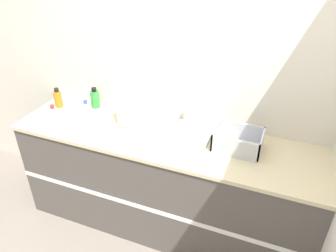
{
  "coord_description": "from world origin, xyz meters",
  "views": [
    {
      "loc": [
        0.78,
        -1.59,
        2.25
      ],
      "look_at": [
        0.04,
        0.27,
        1.03
      ],
      "focal_mm": 35.0,
      "sensor_mm": 36.0,
      "label": 1
    }
  ],
  "objects_px": {
    "sink": "(180,133)",
    "paper_towel_roll": "(125,108)",
    "bottle_green": "(95,99)",
    "bottle_amber": "(58,99)",
    "bottle_clear": "(86,110)",
    "dish_rack": "(238,142)",
    "bottle_white_spray": "(54,115)"
  },
  "relations": [
    {
      "from": "sink",
      "to": "paper_towel_roll",
      "type": "distance_m",
      "value": 0.47
    },
    {
      "from": "bottle_green",
      "to": "bottle_white_spray",
      "type": "height_order",
      "value": "bottle_green"
    },
    {
      "from": "bottle_amber",
      "to": "sink",
      "type": "bearing_deg",
      "value": -2.05
    },
    {
      "from": "bottle_clear",
      "to": "bottle_white_spray",
      "type": "height_order",
      "value": "bottle_white_spray"
    },
    {
      "from": "paper_towel_roll",
      "to": "dish_rack",
      "type": "relative_size",
      "value": 0.88
    },
    {
      "from": "paper_towel_roll",
      "to": "bottle_amber",
      "type": "relative_size",
      "value": 1.65
    },
    {
      "from": "sink",
      "to": "bottle_amber",
      "type": "distance_m",
      "value": 1.14
    },
    {
      "from": "bottle_clear",
      "to": "bottle_green",
      "type": "relative_size",
      "value": 0.83
    },
    {
      "from": "sink",
      "to": "dish_rack",
      "type": "relative_size",
      "value": 1.38
    },
    {
      "from": "bottle_amber",
      "to": "bottle_white_spray",
      "type": "relative_size",
      "value": 1.08
    },
    {
      "from": "bottle_amber",
      "to": "bottle_green",
      "type": "distance_m",
      "value": 0.32
    },
    {
      "from": "bottle_white_spray",
      "to": "paper_towel_roll",
      "type": "bearing_deg",
      "value": 19.94
    },
    {
      "from": "sink",
      "to": "paper_towel_roll",
      "type": "relative_size",
      "value": 1.58
    },
    {
      "from": "dish_rack",
      "to": "bottle_white_spray",
      "type": "distance_m",
      "value": 1.44
    },
    {
      "from": "bottle_clear",
      "to": "bottle_amber",
      "type": "xyz_separation_m",
      "value": [
        -0.33,
        0.06,
        0.01
      ]
    },
    {
      "from": "bottle_green",
      "to": "bottle_white_spray",
      "type": "xyz_separation_m",
      "value": [
        -0.15,
        -0.36,
        -0.01
      ]
    },
    {
      "from": "sink",
      "to": "paper_towel_roll",
      "type": "xyz_separation_m",
      "value": [
        -0.45,
        -0.01,
        0.13
      ]
    },
    {
      "from": "sink",
      "to": "dish_rack",
      "type": "distance_m",
      "value": 0.44
    },
    {
      "from": "dish_rack",
      "to": "bottle_amber",
      "type": "height_order",
      "value": "bottle_amber"
    },
    {
      "from": "bottle_clear",
      "to": "bottle_green",
      "type": "bearing_deg",
      "value": 98.9
    },
    {
      "from": "bottle_clear",
      "to": "sink",
      "type": "bearing_deg",
      "value": 1.4
    },
    {
      "from": "sink",
      "to": "bottle_white_spray",
      "type": "bearing_deg",
      "value": -168.49
    },
    {
      "from": "bottle_amber",
      "to": "paper_towel_roll",
      "type": "bearing_deg",
      "value": -3.95
    },
    {
      "from": "bottle_green",
      "to": "sink",
      "type": "bearing_deg",
      "value": -10.49
    },
    {
      "from": "paper_towel_roll",
      "to": "bottle_white_spray",
      "type": "xyz_separation_m",
      "value": [
        -0.54,
        -0.19,
        -0.08
      ]
    },
    {
      "from": "dish_rack",
      "to": "bottle_white_spray",
      "type": "height_order",
      "value": "bottle_white_spray"
    },
    {
      "from": "sink",
      "to": "bottle_clear",
      "type": "distance_m",
      "value": 0.81
    },
    {
      "from": "sink",
      "to": "bottle_green",
      "type": "distance_m",
      "value": 0.85
    },
    {
      "from": "bottle_amber",
      "to": "bottle_clear",
      "type": "bearing_deg",
      "value": -10.45
    },
    {
      "from": "sink",
      "to": "dish_rack",
      "type": "bearing_deg",
      "value": -1.62
    },
    {
      "from": "bottle_green",
      "to": "bottle_white_spray",
      "type": "relative_size",
      "value": 1.12
    },
    {
      "from": "paper_towel_roll",
      "to": "bottle_amber",
      "type": "distance_m",
      "value": 0.69
    }
  ]
}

